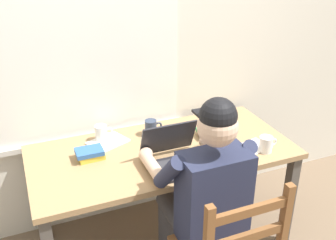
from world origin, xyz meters
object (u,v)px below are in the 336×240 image
object	(u,v)px
laptop	(174,155)
book_stack_side	(90,154)
desk	(163,162)
coffee_mug_dark	(151,128)
coffee_mug_white	(266,144)
seated_person	(203,191)
book_stack_main	(213,130)
computer_mouse	(227,159)
coffee_mug_spare	(101,133)

from	to	relation	value
laptop	book_stack_side	xyz separation A→B (m)	(-0.43, 0.23, -0.02)
desk	coffee_mug_dark	bearing A→B (deg)	88.80
coffee_mug_dark	book_stack_side	world-z (taller)	coffee_mug_dark
coffee_mug_white	coffee_mug_dark	world-z (taller)	coffee_mug_dark
seated_person	book_stack_main	distance (m)	0.59
seated_person	book_stack_side	size ratio (longest dim) A/B	7.82
coffee_mug_white	coffee_mug_dark	xyz separation A→B (m)	(-0.56, 0.46, 0.00)
computer_mouse	coffee_mug_dark	distance (m)	0.56
seated_person	computer_mouse	size ratio (longest dim) A/B	12.61
seated_person	laptop	bearing A→B (deg)	99.68
computer_mouse	coffee_mug_white	size ratio (longest dim) A/B	0.84
computer_mouse	coffee_mug_dark	size ratio (longest dim) A/B	0.88
desk	coffee_mug_dark	world-z (taller)	coffee_mug_dark
desk	coffee_mug_spare	size ratio (longest dim) A/B	13.97
laptop	coffee_mug_spare	size ratio (longest dim) A/B	2.90
book_stack_side	coffee_mug_white	bearing A→B (deg)	-17.64
desk	book_stack_side	bearing A→B (deg)	171.54
seated_person	laptop	xyz separation A→B (m)	(-0.05, 0.28, 0.07)
seated_person	book_stack_main	size ratio (longest dim) A/B	6.45
book_stack_main	coffee_mug_spare	bearing A→B (deg)	163.37
laptop	book_stack_side	world-z (taller)	laptop
coffee_mug_dark	book_stack_main	distance (m)	0.40
computer_mouse	book_stack_side	bearing A→B (deg)	155.11
computer_mouse	coffee_mug_white	bearing A→B (deg)	3.50
computer_mouse	book_stack_side	size ratio (longest dim) A/B	0.62
desk	book_stack_main	distance (m)	0.39
coffee_mug_white	coffee_mug_spare	size ratio (longest dim) A/B	1.04
coffee_mug_dark	coffee_mug_spare	size ratio (longest dim) A/B	1.00
coffee_mug_spare	book_stack_main	distance (m)	0.71
seated_person	coffee_mug_dark	size ratio (longest dim) A/B	11.06
coffee_mug_dark	book_stack_main	world-z (taller)	coffee_mug_dark
laptop	coffee_mug_dark	world-z (taller)	laptop
coffee_mug_white	book_stack_main	distance (m)	0.36
seated_person	coffee_mug_white	distance (m)	0.55
seated_person	coffee_mug_spare	world-z (taller)	seated_person
computer_mouse	seated_person	bearing A→B (deg)	-143.46
coffee_mug_white	coffee_mug_spare	world-z (taller)	coffee_mug_spare
desk	book_stack_main	xyz separation A→B (m)	(0.37, 0.05, 0.12)
coffee_mug_dark	book_stack_main	xyz separation A→B (m)	(0.36, -0.16, -0.01)
seated_person	book_stack_side	distance (m)	0.70
laptop	computer_mouse	world-z (taller)	laptop
computer_mouse	coffee_mug_dark	world-z (taller)	coffee_mug_dark
computer_mouse	book_stack_side	world-z (taller)	book_stack_side
desk	computer_mouse	bearing A→B (deg)	-42.80
desk	coffee_mug_white	xyz separation A→B (m)	(0.57, -0.25, 0.13)
laptop	book_stack_main	xyz separation A→B (m)	(0.36, 0.22, -0.01)
desk	computer_mouse	size ratio (longest dim) A/B	15.89
coffee_mug_white	coffee_mug_dark	bearing A→B (deg)	140.90
desk	seated_person	bearing A→B (deg)	-83.22
seated_person	coffee_mug_dark	world-z (taller)	seated_person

